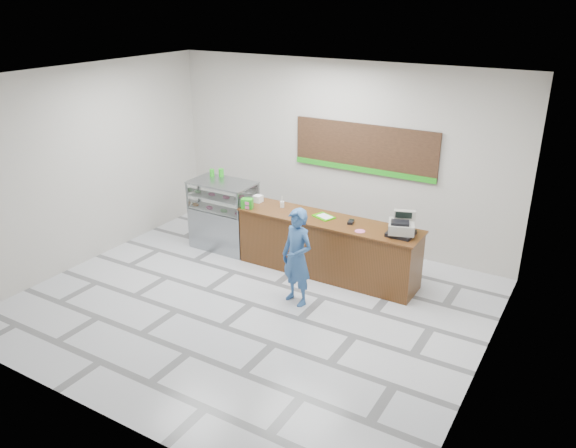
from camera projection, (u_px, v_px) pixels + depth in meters
The scene contains 16 objects.
floor at pixel (251, 304), 8.93m from camera, with size 7.00×7.00×0.00m, color silver.
back_wall at pixel (338, 154), 10.66m from camera, with size 7.00×7.00×0.00m, color #BCB7AD.
ceiling at pixel (245, 79), 7.61m from camera, with size 7.00×7.00×0.00m, color silver.
sales_counter at pixel (327, 247), 9.71m from camera, with size 3.26×0.76×1.03m.
display_case at pixel (224, 215), 10.70m from camera, with size 1.22×0.72×1.33m.
menu_board at pixel (364, 149), 10.29m from camera, with size 2.80×0.06×0.90m.
cash_register at pixel (402, 227), 8.85m from camera, with size 0.52×0.53×0.38m.
card_terminal at pixel (351, 222), 9.35m from camera, with size 0.09×0.18×0.04m, color black.
serving_tray at pixel (324, 217), 9.61m from camera, with size 0.42×0.37×0.02m.
napkin_box at pixel (258, 199), 10.29m from camera, with size 0.15×0.15×0.12m, color white.
straw_cup at pixel (282, 204), 10.03m from camera, with size 0.07×0.07×0.11m, color silver.
promo_box at pixel (247, 203), 9.98m from camera, with size 0.20×0.13×0.18m, color #21A11A.
donut_decal at pixel (360, 231), 9.04m from camera, with size 0.17×0.17×0.00m, color #D75E93.
green_cup_left at pixel (212, 173), 10.75m from camera, with size 0.09×0.09×0.14m, color #21A11A.
green_cup_right at pixel (221, 173), 10.73m from camera, with size 0.10×0.10×0.15m, color #21A11A.
customer at pixel (297, 257), 8.70m from camera, with size 0.58×0.38×1.58m, color #325B95.
Camera 1 is at (4.47, -6.39, 4.57)m, focal length 35.00 mm.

